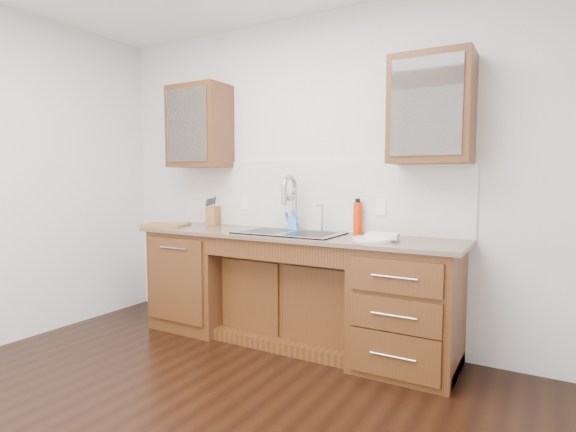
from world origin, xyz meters
The scene contains 23 objects.
wall_back centered at (0.00, 1.80, 1.35)m, with size 4.00×0.10×2.70m, color silver.
base_cabinet_left centered at (-0.95, 1.44, 0.44)m, with size 0.70×0.62×0.88m, color #593014.
base_cabinet_center centered at (0.00, 1.53, 0.35)m, with size 1.20×0.44×0.70m, color #593014.
base_cabinet_right centered at (0.95, 1.44, 0.44)m, with size 0.70×0.62×0.88m, color #593014.
countertop centered at (0.00, 1.43, 0.90)m, with size 2.70×0.65×0.03m, color #84705B.
backsplash centered at (0.00, 1.74, 1.21)m, with size 2.70×0.02×0.59m, color beige.
sink centered at (0.00, 1.41, 0.83)m, with size 0.84×0.46×0.19m, color #9E9EA5.
faucet centered at (-0.07, 1.64, 1.11)m, with size 0.04×0.04×0.40m, color #999993.
filter_tap centered at (0.18, 1.65, 1.03)m, with size 0.02×0.02×0.24m, color #999993.
upper_cabinet_left centered at (-1.05, 1.58, 1.83)m, with size 0.55×0.34×0.75m, color #593014.
upper_cabinet_right centered at (1.05, 1.58, 1.83)m, with size 0.55×0.34×0.75m, color #593014.
outlet_left centered at (-0.65, 1.73, 1.12)m, with size 0.08×0.01×0.12m, color white.
outlet_right centered at (0.65, 1.73, 1.12)m, with size 0.08×0.01×0.12m, color white.
soap_bottle centered at (-0.07, 1.60, 1.00)m, with size 0.08×0.08×0.17m, color #3C8CF3.
water_bottle centered at (0.48, 1.67, 1.03)m, with size 0.07×0.07×0.25m, color red.
plate centered at (0.71, 1.38, 0.92)m, with size 0.29×0.29×0.02m, color white.
dish_towel centered at (0.77, 1.40, 0.94)m, with size 0.22×0.16×0.04m, color silver.
knife_block centered at (-0.96, 1.66, 1.00)m, with size 0.09×0.15×0.17m, color olive.
cutting_board centered at (-1.28, 1.33, 0.92)m, with size 0.40×0.28×0.02m, color #994D24.
cup_left_a centered at (-1.19, 1.58, 1.78)m, with size 0.13×0.13×0.10m, color white.
cup_left_b centered at (-1.01, 1.58, 1.77)m, with size 0.10×0.10×0.10m, color white.
cup_right_a centered at (0.92, 1.58, 1.77)m, with size 0.11×0.11×0.09m, color white.
cup_right_b centered at (1.14, 1.58, 1.77)m, with size 0.09×0.09×0.08m, color white.
Camera 1 is at (1.76, -1.67, 1.35)m, focal length 28.00 mm.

